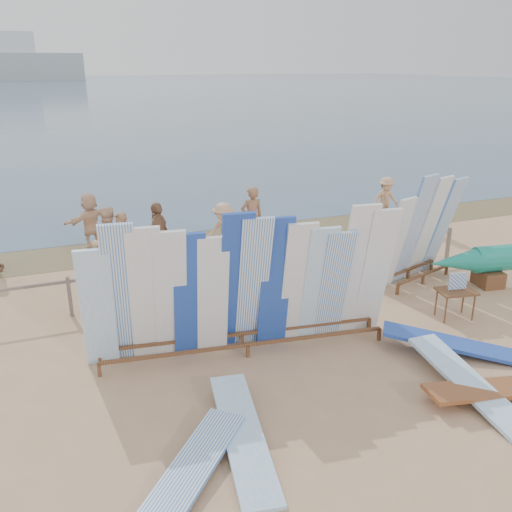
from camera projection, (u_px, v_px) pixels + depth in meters
name	position (u px, v px, depth m)	size (l,w,h in m)	color
ground	(299.00, 346.00, 10.46)	(160.00, 160.00, 0.00)	tan
ocean	(56.00, 87.00, 122.82)	(320.00, 240.00, 0.02)	#415974
wet_sand_strip	(199.00, 240.00, 16.78)	(40.00, 2.60, 0.01)	brown
distant_ship	(5.00, 62.00, 162.59)	(45.00, 8.00, 14.00)	#999EA3
fence	(245.00, 265.00, 12.88)	(12.08, 0.08, 0.90)	#7C6A5E
main_surfboard_rack	(245.00, 289.00, 9.86)	(5.78, 1.42, 2.84)	brown
side_surfboard_rack	(421.00, 233.00, 13.15)	(2.56, 1.42, 2.79)	brown
vendor_table	(455.00, 303.00, 11.51)	(0.86, 0.68, 1.03)	brown
flat_board_b	(468.00, 393.00, 8.97)	(0.56, 2.70, 0.07)	#97C7F1
flat_board_a	(243.00, 443.00, 7.80)	(0.56, 2.70, 0.07)	#97C7F1
flat_board_e	(185.00, 487.00, 6.99)	(0.56, 2.70, 0.07)	white
flat_board_c	(501.00, 396.00, 8.91)	(0.56, 2.70, 0.07)	#975329
flat_board_d	(455.00, 354.00, 10.19)	(0.56, 2.70, 0.07)	#2346AF
beach_chair_left	(281.00, 264.00, 14.00)	(0.58, 0.60, 0.90)	red
beach_chair_right	(290.00, 261.00, 14.24)	(0.57, 0.59, 0.83)	red
stroller	(288.00, 249.00, 14.68)	(0.60, 0.80, 1.01)	red
beachgoer_3	(224.00, 232.00, 14.68)	(1.07, 0.44, 1.66)	tan
beachgoer_11	(90.00, 221.00, 15.70)	(1.55, 0.50, 1.67)	beige
beachgoer_1	(122.00, 245.00, 13.57)	(0.62, 0.34, 1.70)	#8C6042
beachgoer_9	(386.00, 200.00, 18.34)	(1.01, 0.42, 1.57)	tan
beachgoer_10	(430.00, 207.00, 17.00)	(1.06, 0.46, 1.81)	#8C6042
beachgoer_2	(108.00, 242.00, 13.62)	(0.88, 0.42, 1.82)	beige
beachgoer_7	(252.00, 218.00, 15.63)	(0.68, 0.37, 1.87)	#8C6042
beachgoer_4	(159.00, 237.00, 14.06)	(1.07, 0.46, 1.82)	#8C6042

